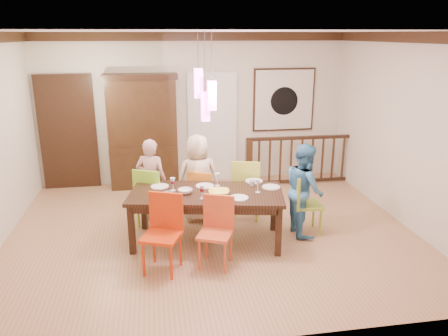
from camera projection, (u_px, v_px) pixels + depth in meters
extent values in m
plane|color=#A67450|center=(212.00, 232.00, 6.61)|extent=(6.00, 6.00, 0.00)
plane|color=white|center=(210.00, 31.00, 5.75)|extent=(6.00, 6.00, 0.00)
plane|color=beige|center=(194.00, 109.00, 8.54)|extent=(6.00, 0.00, 6.00)
plane|color=beige|center=(406.00, 131.00, 6.64)|extent=(0.00, 5.00, 5.00)
cube|color=black|center=(68.00, 134.00, 8.24)|extent=(1.04, 0.07, 2.24)
cube|color=silver|center=(212.00, 129.00, 8.68)|extent=(0.97, 0.05, 2.22)
cube|color=black|center=(284.00, 100.00, 8.74)|extent=(1.25, 0.04, 1.25)
cube|color=silver|center=(284.00, 100.00, 8.72)|extent=(1.18, 0.02, 1.18)
cylinder|color=black|center=(284.00, 101.00, 8.71)|extent=(0.56, 0.01, 0.56)
cube|color=#FF4CC0|center=(198.00, 83.00, 5.69)|extent=(0.11, 0.11, 0.38)
cylinder|color=black|center=(198.00, 50.00, 5.56)|extent=(0.01, 0.01, 0.46)
cube|color=#FF4CC0|center=(212.00, 96.00, 5.66)|extent=(0.11, 0.11, 0.38)
cylinder|color=black|center=(211.00, 56.00, 5.52)|extent=(0.01, 0.01, 0.61)
cube|color=#FF4CC0|center=(205.00, 107.00, 5.74)|extent=(0.11, 0.11, 0.38)
cylinder|color=black|center=(205.00, 62.00, 5.57)|extent=(0.01, 0.01, 0.76)
cube|color=black|center=(206.00, 194.00, 6.10)|extent=(2.27, 1.35, 0.05)
cube|color=black|center=(137.00, 212.00, 6.44)|extent=(0.09, 0.09, 0.70)
cube|color=black|center=(267.00, 204.00, 6.75)|extent=(0.09, 0.09, 0.70)
cube|color=black|center=(136.00, 236.00, 5.68)|extent=(0.09, 0.09, 0.70)
cube|color=black|center=(281.00, 226.00, 5.99)|extent=(0.09, 0.09, 0.70)
cube|color=black|center=(203.00, 189.00, 6.52)|extent=(1.90, 0.40, 0.10)
cube|color=black|center=(210.00, 210.00, 5.73)|extent=(1.90, 0.40, 0.10)
cube|color=#83CE2B|center=(153.00, 197.00, 6.73)|extent=(0.56, 0.56, 0.04)
cube|color=#83CE2B|center=(152.00, 182.00, 6.66)|extent=(0.40, 0.21, 0.47)
cylinder|color=#83CE2B|center=(142.00, 216.00, 6.61)|extent=(0.04, 0.04, 0.45)
cylinder|color=#83CE2B|center=(165.00, 215.00, 6.67)|extent=(0.04, 0.04, 0.45)
cylinder|color=#83CE2B|center=(142.00, 208.00, 6.94)|extent=(0.04, 0.04, 0.45)
cylinder|color=#83CE2B|center=(164.00, 206.00, 6.99)|extent=(0.04, 0.04, 0.45)
cube|color=orange|center=(203.00, 195.00, 6.94)|extent=(0.50, 0.50, 0.04)
cube|color=orange|center=(203.00, 182.00, 6.87)|extent=(0.36, 0.18, 0.42)
cylinder|color=orange|center=(195.00, 212.00, 6.83)|extent=(0.03, 0.03, 0.40)
cylinder|color=orange|center=(214.00, 211.00, 6.88)|extent=(0.03, 0.03, 0.40)
cylinder|color=orange|center=(193.00, 204.00, 7.12)|extent=(0.03, 0.03, 0.40)
cylinder|color=orange|center=(212.00, 203.00, 7.17)|extent=(0.03, 0.03, 0.40)
cube|color=#AEC13A|center=(246.00, 189.00, 7.01)|extent=(0.55, 0.55, 0.04)
cube|color=#AEC13A|center=(246.00, 173.00, 6.93)|extent=(0.45, 0.16, 0.49)
cylinder|color=#AEC13A|center=(237.00, 208.00, 6.88)|extent=(0.04, 0.04, 0.47)
cylinder|color=#AEC13A|center=(259.00, 207.00, 6.93)|extent=(0.04, 0.04, 0.47)
cylinder|color=#AEC13A|center=(233.00, 200.00, 7.22)|extent=(0.04, 0.04, 0.47)
cylinder|color=#AEC13A|center=(254.00, 199.00, 7.28)|extent=(0.04, 0.04, 0.47)
cube|color=red|center=(162.00, 236.00, 5.39)|extent=(0.58, 0.58, 0.04)
cube|color=red|center=(161.00, 217.00, 5.31)|extent=(0.43, 0.20, 0.48)
cylinder|color=red|center=(148.00, 262.00, 5.26)|extent=(0.04, 0.04, 0.46)
cylinder|color=red|center=(178.00, 260.00, 5.32)|extent=(0.04, 0.04, 0.46)
cylinder|color=red|center=(148.00, 248.00, 5.60)|extent=(0.04, 0.04, 0.46)
cylinder|color=red|center=(176.00, 246.00, 5.65)|extent=(0.04, 0.04, 0.46)
cube|color=#C54B25|center=(215.00, 234.00, 5.53)|extent=(0.53, 0.53, 0.04)
cube|color=#C54B25|center=(215.00, 217.00, 5.45)|extent=(0.39, 0.19, 0.45)
cylinder|color=#C54B25|center=(204.00, 257.00, 5.41)|extent=(0.03, 0.03, 0.43)
cylinder|color=#C54B25|center=(230.00, 255.00, 5.46)|extent=(0.03, 0.03, 0.43)
cylinder|color=#C54B25|center=(201.00, 245.00, 5.72)|extent=(0.03, 0.03, 0.43)
cylinder|color=#C54B25|center=(226.00, 243.00, 5.77)|extent=(0.03, 0.03, 0.43)
cube|color=#87A32E|center=(307.00, 205.00, 6.46)|extent=(0.43, 0.43, 0.04)
cube|color=#87A32E|center=(308.00, 189.00, 6.39)|extent=(0.06, 0.41, 0.45)
cylinder|color=#87A32E|center=(299.00, 224.00, 6.35)|extent=(0.04, 0.04, 0.43)
cylinder|color=#87A32E|center=(321.00, 223.00, 6.40)|extent=(0.04, 0.04, 0.43)
cylinder|color=#87A32E|center=(292.00, 215.00, 6.66)|extent=(0.04, 0.04, 0.43)
cylinder|color=#87A32E|center=(313.00, 214.00, 6.71)|extent=(0.04, 0.04, 0.43)
cube|color=black|center=(145.00, 166.00, 8.48)|extent=(1.28, 0.44, 0.82)
cube|color=black|center=(142.00, 112.00, 8.19)|extent=(1.28, 0.40, 1.28)
cube|color=black|center=(142.00, 110.00, 8.37)|extent=(1.10, 0.02, 1.10)
cube|color=black|center=(140.00, 76.00, 8.00)|extent=(1.37, 0.44, 0.10)
cube|color=black|center=(249.00, 163.00, 8.46)|extent=(0.12, 0.12, 0.92)
cube|color=black|center=(352.00, 159.00, 8.79)|extent=(0.12, 0.12, 0.92)
cube|color=black|center=(303.00, 138.00, 8.49)|extent=(2.24, 0.12, 0.06)
cube|color=black|center=(300.00, 180.00, 8.75)|extent=(2.12, 0.10, 0.05)
imported|color=beige|center=(151.00, 181.00, 6.81)|extent=(0.57, 0.47, 1.34)
imported|color=beige|center=(198.00, 178.00, 6.87)|extent=(0.72, 0.51, 1.39)
imported|color=teal|center=(304.00, 189.00, 6.39)|extent=(0.53, 0.68, 1.37)
imported|color=#F3E545|center=(219.00, 193.00, 5.97)|extent=(0.33, 0.33, 0.07)
imported|color=white|center=(185.00, 191.00, 6.04)|extent=(0.26, 0.26, 0.06)
imported|color=silver|center=(168.00, 195.00, 5.87)|extent=(0.13, 0.13, 0.09)
imported|color=silver|center=(252.00, 183.00, 6.33)|extent=(0.10, 0.10, 0.09)
cylinder|color=white|center=(160.00, 186.00, 6.30)|extent=(0.26, 0.26, 0.01)
cylinder|color=white|center=(205.00, 186.00, 6.32)|extent=(0.26, 0.26, 0.01)
cylinder|color=white|center=(254.00, 181.00, 6.53)|extent=(0.26, 0.26, 0.01)
cylinder|color=white|center=(161.00, 202.00, 5.71)|extent=(0.26, 0.26, 0.01)
cylinder|color=white|center=(239.00, 198.00, 5.86)|extent=(0.26, 0.26, 0.01)
cylinder|color=white|center=(271.00, 187.00, 6.28)|extent=(0.26, 0.26, 0.01)
cube|color=#D83359|center=(211.00, 199.00, 5.82)|extent=(0.18, 0.14, 0.01)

